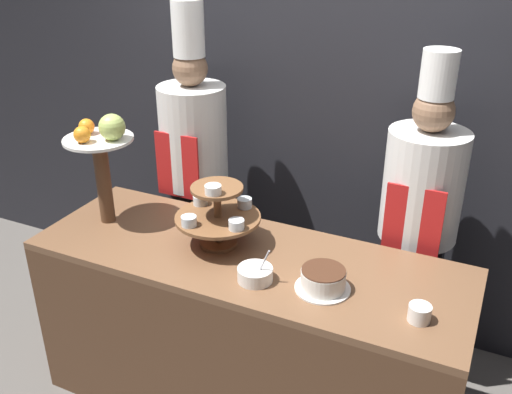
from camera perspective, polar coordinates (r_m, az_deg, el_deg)
name	(u,v)px	position (r m, az deg, el deg)	size (l,w,h in m)	color
wall_back	(323,93)	(3.22, 6.69, 10.33)	(10.00, 0.06, 2.80)	#232328
buffet_counter	(247,333)	(2.86, -0.88, -13.43)	(2.01, 0.70, 0.89)	brown
tiered_stand	(218,213)	(2.61, -3.87, -1.61)	(0.40, 0.40, 0.34)	brown
fruit_pedestal	(103,148)	(2.82, -15.08, 4.76)	(0.33, 0.33, 0.57)	brown
cake_round	(323,280)	(2.37, 6.72, -8.24)	(0.23, 0.23, 0.09)	white
cup_white	(420,313)	(2.28, 16.04, -11.11)	(0.09, 0.09, 0.07)	white
serving_bowl_near	(255,274)	(2.41, -0.09, -7.72)	(0.15, 0.15, 0.16)	white
chef_left	(195,162)	(3.27, -6.16, 3.50)	(0.38, 0.38, 1.90)	#28282D
chef_center_left	(419,216)	(2.90, 15.97, -1.79)	(0.38, 0.38, 1.76)	black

